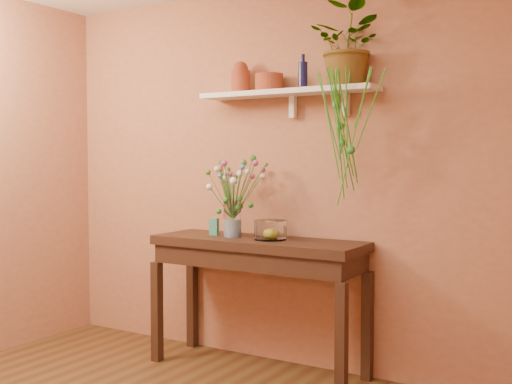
{
  "coord_description": "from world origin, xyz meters",
  "views": [
    {
      "loc": [
        2.15,
        -1.97,
        1.47
      ],
      "look_at": [
        0.0,
        1.55,
        1.25
      ],
      "focal_mm": 44.53,
      "sensor_mm": 36.0,
      "label": 1
    }
  ],
  "objects_px": {
    "sideboard": "(257,258)",
    "terracotta_jug": "(241,78)",
    "blue_bottle": "(303,75)",
    "glass_bowl": "(270,231)",
    "bouquet": "(234,180)",
    "glass_vase": "(232,221)",
    "spider_plant": "(350,46)"
  },
  "relations": [
    {
      "from": "sideboard",
      "to": "terracotta_jug",
      "type": "relative_size",
      "value": 6.66
    },
    {
      "from": "blue_bottle",
      "to": "glass_bowl",
      "type": "xyz_separation_m",
      "value": [
        -0.17,
        -0.13,
        -1.05
      ]
    },
    {
      "from": "sideboard",
      "to": "blue_bottle",
      "type": "relative_size",
      "value": 6.56
    },
    {
      "from": "bouquet",
      "to": "glass_bowl",
      "type": "distance_m",
      "value": 0.45
    },
    {
      "from": "sideboard",
      "to": "glass_vase",
      "type": "distance_m",
      "value": 0.31
    },
    {
      "from": "terracotta_jug",
      "to": "glass_vase",
      "type": "xyz_separation_m",
      "value": [
        0.03,
        -0.16,
        -1.02
      ]
    },
    {
      "from": "terracotta_jug",
      "to": "glass_bowl",
      "type": "height_order",
      "value": "terracotta_jug"
    },
    {
      "from": "terracotta_jug",
      "to": "spider_plant",
      "type": "relative_size",
      "value": 0.43
    },
    {
      "from": "sideboard",
      "to": "terracotta_jug",
      "type": "xyz_separation_m",
      "value": [
        -0.23,
        0.15,
        1.26
      ]
    },
    {
      "from": "terracotta_jug",
      "to": "glass_vase",
      "type": "bearing_deg",
      "value": -78.08
    },
    {
      "from": "terracotta_jug",
      "to": "spider_plant",
      "type": "xyz_separation_m",
      "value": [
        0.84,
        0.01,
        0.15
      ]
    },
    {
      "from": "bouquet",
      "to": "spider_plant",
      "type": "bearing_deg",
      "value": 11.41
    },
    {
      "from": "sideboard",
      "to": "spider_plant",
      "type": "relative_size",
      "value": 2.89
    },
    {
      "from": "sideboard",
      "to": "glass_bowl",
      "type": "relative_size",
      "value": 6.86
    },
    {
      "from": "terracotta_jug",
      "to": "blue_bottle",
      "type": "height_order",
      "value": "blue_bottle"
    },
    {
      "from": "terracotta_jug",
      "to": "bouquet",
      "type": "distance_m",
      "value": 0.75
    },
    {
      "from": "sideboard",
      "to": "terracotta_jug",
      "type": "height_order",
      "value": "terracotta_jug"
    },
    {
      "from": "spider_plant",
      "to": "glass_bowl",
      "type": "height_order",
      "value": "spider_plant"
    },
    {
      "from": "terracotta_jug",
      "to": "glass_bowl",
      "type": "xyz_separation_m",
      "value": [
        0.34,
        -0.16,
        -1.07
      ]
    },
    {
      "from": "blue_bottle",
      "to": "terracotta_jug",
      "type": "bearing_deg",
      "value": 176.86
    },
    {
      "from": "glass_vase",
      "to": "bouquet",
      "type": "bearing_deg",
      "value": 21.28
    },
    {
      "from": "spider_plant",
      "to": "glass_bowl",
      "type": "relative_size",
      "value": 2.37
    },
    {
      "from": "glass_vase",
      "to": "bouquet",
      "type": "xyz_separation_m",
      "value": [
        0.01,
        0.01,
        0.29
      ]
    },
    {
      "from": "blue_bottle",
      "to": "spider_plant",
      "type": "height_order",
      "value": "spider_plant"
    },
    {
      "from": "glass_vase",
      "to": "glass_bowl",
      "type": "distance_m",
      "value": 0.31
    },
    {
      "from": "bouquet",
      "to": "glass_bowl",
      "type": "height_order",
      "value": "bouquet"
    },
    {
      "from": "bouquet",
      "to": "sideboard",
      "type": "bearing_deg",
      "value": 1.81
    },
    {
      "from": "terracotta_jug",
      "to": "spider_plant",
      "type": "height_order",
      "value": "spider_plant"
    },
    {
      "from": "terracotta_jug",
      "to": "glass_vase",
      "type": "relative_size",
      "value": 0.88
    },
    {
      "from": "spider_plant",
      "to": "sideboard",
      "type": "bearing_deg",
      "value": -165.77
    },
    {
      "from": "spider_plant",
      "to": "glass_bowl",
      "type": "bearing_deg",
      "value": -161.58
    },
    {
      "from": "sideboard",
      "to": "glass_vase",
      "type": "relative_size",
      "value": 5.85
    }
  ]
}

